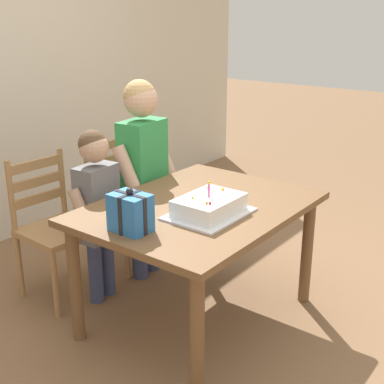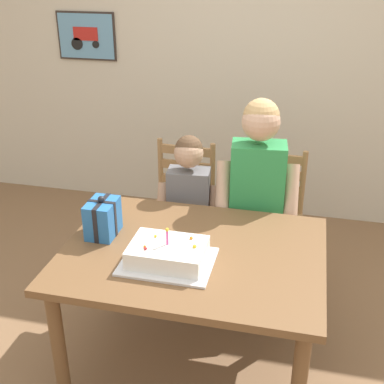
# 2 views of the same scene
# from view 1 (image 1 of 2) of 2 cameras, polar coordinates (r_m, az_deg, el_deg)

# --- Properties ---
(ground_plane) EXTENTS (20.00, 20.00, 0.00)m
(ground_plane) POSITION_cam_1_polar(r_m,az_deg,el_deg) (3.25, 0.69, -13.61)
(ground_plane) COLOR #846042
(dining_table) EXTENTS (1.31, 0.99, 0.74)m
(dining_table) POSITION_cam_1_polar(r_m,az_deg,el_deg) (2.96, 0.74, -3.14)
(dining_table) COLOR brown
(dining_table) RESTS_ON ground
(birthday_cake) EXTENTS (0.44, 0.34, 0.19)m
(birthday_cake) POSITION_cam_1_polar(r_m,az_deg,el_deg) (2.76, 1.89, -1.59)
(birthday_cake) COLOR silver
(birthday_cake) RESTS_ON dining_table
(gift_box_red_large) EXTENTS (0.15, 0.20, 0.23)m
(gift_box_red_large) POSITION_cam_1_polar(r_m,az_deg,el_deg) (2.56, -6.77, -2.26)
(gift_box_red_large) COLOR #286BB7
(gift_box_red_large) RESTS_ON dining_table
(chair_left) EXTENTS (0.44, 0.44, 0.92)m
(chair_left) POSITION_cam_1_polar(r_m,az_deg,el_deg) (3.42, -14.83, -3.72)
(chair_left) COLOR #A87A4C
(chair_left) RESTS_ON ground
(chair_right) EXTENTS (0.44, 0.44, 0.92)m
(chair_right) POSITION_cam_1_polar(r_m,az_deg,el_deg) (3.80, -7.59, -0.91)
(chair_right) COLOR #A87A4C
(chair_right) RESTS_ON ground
(child_older) EXTENTS (0.51, 0.30, 1.36)m
(child_older) POSITION_cam_1_polar(r_m,az_deg,el_deg) (3.46, -5.38, 3.44)
(child_older) COLOR #38426B
(child_older) RESTS_ON ground
(child_younger) EXTENTS (0.41, 0.24, 1.11)m
(child_younger) POSITION_cam_1_polar(r_m,az_deg,el_deg) (3.23, -10.33, -0.86)
(child_younger) COLOR #38426B
(child_younger) RESTS_ON ground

